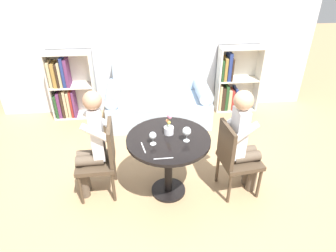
# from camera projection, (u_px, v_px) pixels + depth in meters

# --- Properties ---
(ground_plane) EXTENTS (16.00, 16.00, 0.00)m
(ground_plane) POSITION_uv_depth(u_px,v_px,m) (168.00, 191.00, 3.55)
(ground_plane) COLOR tan
(back_wall) EXTENTS (5.20, 0.05, 2.70)m
(back_wall) POSITION_uv_depth(u_px,v_px,m) (155.00, 30.00, 4.64)
(back_wall) COLOR silver
(back_wall) RESTS_ON ground_plane
(round_table) EXTENTS (0.90, 0.90, 0.75)m
(round_table) POSITION_uv_depth(u_px,v_px,m) (168.00, 150.00, 3.24)
(round_table) COLOR black
(round_table) RESTS_ON ground_plane
(couch) EXTENTS (1.62, 0.80, 0.92)m
(couch) POSITION_uv_depth(u_px,v_px,m) (158.00, 102.00, 4.83)
(couch) COLOR #9EB2C6
(couch) RESTS_ON ground_plane
(bookshelf_left) EXTENTS (0.70, 0.28, 1.10)m
(bookshelf_left) POSITION_uv_depth(u_px,v_px,m) (67.00, 87.00, 4.82)
(bookshelf_left) COLOR silver
(bookshelf_left) RESTS_ON ground_plane
(bookshelf_right) EXTENTS (0.70, 0.28, 1.10)m
(bookshelf_right) POSITION_uv_depth(u_px,v_px,m) (232.00, 82.00, 5.06)
(bookshelf_right) COLOR silver
(bookshelf_right) RESTS_ON ground_plane
(chair_left) EXTENTS (0.43, 0.43, 0.90)m
(chair_left) POSITION_uv_depth(u_px,v_px,m) (102.00, 157.00, 3.30)
(chair_left) COLOR #473828
(chair_left) RESTS_ON ground_plane
(chair_right) EXTENTS (0.47, 0.47, 0.90)m
(chair_right) POSITION_uv_depth(u_px,v_px,m) (235.00, 156.00, 3.31)
(chair_right) COLOR #473828
(chair_right) RESTS_ON ground_plane
(person_left) EXTENTS (0.42, 0.35, 1.29)m
(person_left) POSITION_uv_depth(u_px,v_px,m) (91.00, 144.00, 3.19)
(person_left) COLOR brown
(person_left) RESTS_ON ground_plane
(person_right) EXTENTS (0.44, 0.37, 1.28)m
(person_right) POSITION_uv_depth(u_px,v_px,m) (244.00, 141.00, 3.23)
(person_right) COLOR brown
(person_right) RESTS_ON ground_plane
(wine_glass_left) EXTENTS (0.07, 0.07, 0.14)m
(wine_glass_left) POSITION_uv_depth(u_px,v_px,m) (153.00, 136.00, 3.01)
(wine_glass_left) COLOR white
(wine_glass_left) RESTS_ON round_table
(wine_glass_right) EXTENTS (0.09, 0.09, 0.16)m
(wine_glass_right) POSITION_uv_depth(u_px,v_px,m) (187.00, 132.00, 3.05)
(wine_glass_right) COLOR white
(wine_glass_right) RESTS_ON round_table
(flower_vase) EXTENTS (0.11, 0.11, 0.23)m
(flower_vase) POSITION_uv_depth(u_px,v_px,m) (169.00, 128.00, 3.20)
(flower_vase) COLOR silver
(flower_vase) RESTS_ON round_table
(knife_left_setting) EXTENTS (0.19, 0.01, 0.00)m
(knife_left_setting) POSITION_uv_depth(u_px,v_px,m) (163.00, 158.00, 2.86)
(knife_left_setting) COLOR silver
(knife_left_setting) RESTS_ON round_table
(fork_left_setting) EXTENTS (0.05, 0.19, 0.00)m
(fork_left_setting) POSITION_uv_depth(u_px,v_px,m) (143.00, 148.00, 3.01)
(fork_left_setting) COLOR silver
(fork_left_setting) RESTS_ON round_table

